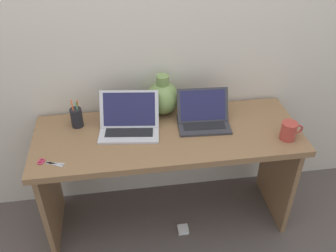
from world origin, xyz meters
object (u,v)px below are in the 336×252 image
(laptop_left, at_px, (129,121))
(laptop_right, at_px, (203,115))
(scissors, at_px, (46,162))
(power_brick, at_px, (183,229))
(coffee_mug, at_px, (289,131))
(pen_cup, at_px, (77,117))
(green_vase, at_px, (163,97))

(laptop_left, bearing_deg, laptop_right, -0.37)
(scissors, height_order, power_brick, scissors)
(coffee_mug, distance_m, scissors, 1.35)
(pen_cup, relative_size, scissors, 1.29)
(laptop_left, distance_m, pen_cup, 0.32)
(laptop_left, distance_m, power_brick, 0.86)
(laptop_right, distance_m, pen_cup, 0.76)
(laptop_left, xyz_separation_m, pen_cup, (-0.31, 0.07, 0.01))
(green_vase, bearing_deg, laptop_left, -145.23)
(laptop_right, xyz_separation_m, green_vase, (-0.22, 0.16, 0.05))
(laptop_right, xyz_separation_m, pen_cup, (-0.75, 0.08, 0.01))
(green_vase, xyz_separation_m, coffee_mug, (0.67, -0.38, -0.05))
(laptop_right, xyz_separation_m, power_brick, (-0.14, -0.21, -0.78))
(pen_cup, distance_m, scissors, 0.36)
(laptop_right, xyz_separation_m, coffee_mug, (0.45, -0.22, 0.00))
(pen_cup, bearing_deg, scissors, -115.28)
(coffee_mug, xyz_separation_m, power_brick, (-0.59, 0.01, -0.78))
(laptop_right, height_order, green_vase, green_vase)
(scissors, distance_m, power_brick, 1.06)
(laptop_left, distance_m, coffee_mug, 0.92)
(laptop_right, bearing_deg, green_vase, 145.41)
(pen_cup, height_order, power_brick, pen_cup)
(green_vase, bearing_deg, pen_cup, -171.62)
(coffee_mug, bearing_deg, scissors, -179.15)
(pen_cup, relative_size, power_brick, 2.68)
(green_vase, distance_m, pen_cup, 0.54)
(laptop_left, xyz_separation_m, power_brick, (0.30, -0.21, -0.78))
(laptop_left, height_order, laptop_right, laptop_left)
(laptop_left, height_order, pen_cup, laptop_left)
(laptop_right, distance_m, coffee_mug, 0.50)
(scissors, bearing_deg, laptop_left, 28.03)
(green_vase, height_order, power_brick, green_vase)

